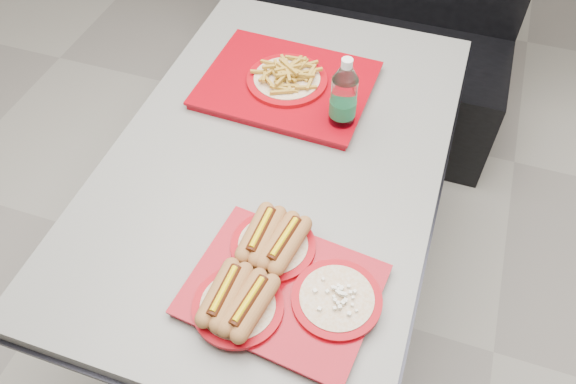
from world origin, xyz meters
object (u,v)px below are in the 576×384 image
(diner_table, at_px, (278,191))
(tray_far, at_px, (287,81))
(tray_near, at_px, (276,281))
(water_bottle, at_px, (343,100))
(booth_bench, at_px, (360,37))

(diner_table, xyz_separation_m, tray_far, (-0.06, 0.27, 0.19))
(tray_near, distance_m, tray_far, 0.70)
(tray_far, bearing_deg, water_bottle, -29.02)
(tray_far, xyz_separation_m, water_bottle, (0.20, -0.11, 0.08))
(diner_table, distance_m, tray_far, 0.34)
(diner_table, xyz_separation_m, booth_bench, (0.00, 1.09, -0.18))
(diner_table, bearing_deg, tray_near, -70.74)
(diner_table, bearing_deg, booth_bench, 90.00)
(booth_bench, xyz_separation_m, water_bottle, (0.14, -0.94, 0.45))
(diner_table, height_order, water_bottle, water_bottle)
(diner_table, xyz_separation_m, tray_near, (0.14, -0.40, 0.20))
(booth_bench, distance_m, tray_far, 0.91)
(water_bottle, bearing_deg, tray_far, 150.98)
(booth_bench, bearing_deg, diner_table, -90.00)
(water_bottle, bearing_deg, booth_bench, 98.58)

